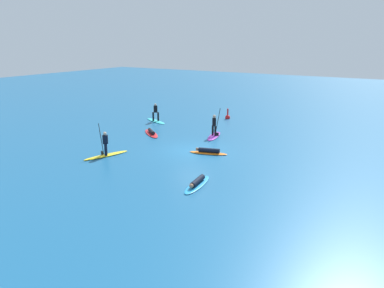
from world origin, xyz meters
TOP-DOWN VIEW (x-y plane):
  - ground_plane at (0.00, 0.00)m, footprint 120.00×120.00m
  - surfer_on_orange_board at (1.28, 0.04)m, footprint 2.67×1.35m
  - surfer_on_blue_board at (3.60, -5.32)m, footprint 1.08×2.97m
  - surfer_on_red_board at (-5.40, 2.39)m, footprint 2.89×2.55m
  - surfer_on_teal_board at (-8.03, 6.51)m, footprint 3.20×1.98m
  - surfer_on_purple_board at (-0.61, 4.35)m, footprint 1.47×3.10m
  - surfer_on_yellow_board at (-4.26, -3.99)m, footprint 1.47×3.26m
  - marker_buoy at (-2.84, 11.24)m, footprint 0.48×0.48m

SIDE VIEW (x-z plane):
  - ground_plane at x=0.00m, z-range 0.00..0.00m
  - surfer_on_red_board at x=-5.40m, z-range -0.07..0.30m
  - surfer_on_blue_board at x=3.60m, z-range -0.06..0.32m
  - surfer_on_orange_board at x=1.28m, z-range -0.05..0.34m
  - marker_buoy at x=-2.84m, z-range -0.37..0.73m
  - surfer_on_purple_board at x=-0.61m, z-range -0.74..1.56m
  - surfer_on_yellow_board at x=-4.26m, z-range -0.64..1.53m
  - surfer_on_teal_board at x=-8.03m, z-range -0.39..1.32m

